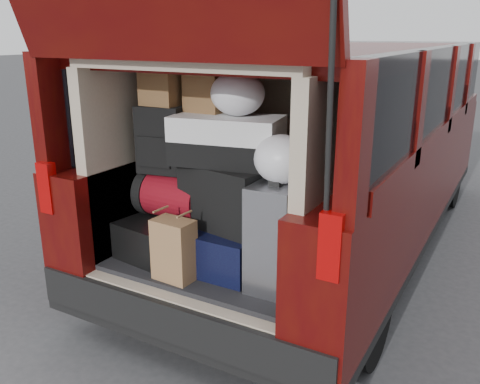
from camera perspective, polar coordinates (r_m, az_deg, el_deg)
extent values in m
plane|color=#353538|center=(3.27, -3.73, -17.60)|extent=(80.00, 80.00, 0.00)
cylinder|color=black|center=(3.83, -10.91, -6.88)|extent=(0.24, 0.64, 0.64)
cylinder|color=black|center=(3.13, 13.44, -12.95)|extent=(0.24, 0.64, 0.64)
cylinder|color=black|center=(6.55, 7.97, 3.51)|extent=(0.24, 0.64, 0.64)
cylinder|color=black|center=(6.16, 22.25, 1.48)|extent=(0.24, 0.64, 0.64)
cube|color=black|center=(4.83, 9.77, -2.38)|extent=(1.90, 4.85, 0.08)
cube|color=#460608|center=(5.01, 1.56, 3.84)|extent=(0.33, 4.85, 0.80)
cube|color=#460608|center=(4.51, 19.44, 1.31)|extent=(0.33, 4.85, 0.80)
cube|color=#460608|center=(4.56, 10.75, 15.30)|extent=(1.82, 4.46, 0.10)
cube|color=black|center=(4.84, 0.05, 12.26)|extent=(0.12, 4.25, 0.68)
cube|color=black|center=(4.27, 21.46, 10.39)|extent=(0.12, 4.25, 0.68)
cube|color=black|center=(2.86, -7.16, -13.83)|extent=(1.86, 0.16, 0.22)
cube|color=#990505|center=(3.14, -20.77, 0.46)|extent=(0.10, 0.06, 0.30)
cube|color=#990505|center=(2.17, 10.21, -6.02)|extent=(0.10, 0.06, 0.30)
cube|color=black|center=(3.21, -1.21, -7.53)|extent=(1.24, 1.05, 0.06)
cube|color=#B7A58D|center=(3.38, -10.96, 4.30)|extent=(0.08, 1.05, 1.15)
cube|color=#B7A58D|center=(2.74, 10.67, 1.23)|extent=(0.08, 1.05, 1.15)
cube|color=#B7A58D|center=(3.48, 3.41, 4.95)|extent=(1.34, 0.06, 1.15)
cube|color=#B7A58D|center=(2.92, -1.36, 14.57)|extent=(1.34, 1.05, 0.06)
cylinder|color=black|center=(1.95, 9.94, 10.56)|extent=(0.02, 0.90, 0.76)
cube|color=black|center=(3.32, -1.18, -11.36)|extent=(1.24, 1.05, 0.55)
cube|color=black|center=(3.24, -8.01, -4.73)|extent=(0.49, 0.62, 0.23)
cube|color=black|center=(3.04, -1.18, -5.86)|extent=(0.46, 0.57, 0.25)
cube|color=white|center=(2.74, 4.42, -4.81)|extent=(0.25, 0.39, 0.58)
cube|color=#906341|center=(2.86, -7.43, -6.46)|extent=(0.24, 0.16, 0.35)
cube|color=maroon|center=(3.14, -7.41, -0.39)|extent=(0.45, 0.30, 0.28)
cube|color=black|center=(2.91, -1.40, -0.47)|extent=(0.56, 0.39, 0.37)
cube|color=black|center=(3.10, -8.73, 5.85)|extent=(0.31, 0.22, 0.40)
cube|color=white|center=(2.86, -1.47, 5.83)|extent=(0.65, 0.42, 0.27)
cube|color=brown|center=(3.07, -8.72, 11.50)|extent=(0.23, 0.19, 0.20)
cube|color=brown|center=(2.99, -3.71, 11.15)|extent=(0.23, 0.19, 0.23)
ellipsoid|color=white|center=(2.83, -0.27, 10.99)|extent=(0.31, 0.29, 0.24)
ellipsoid|color=white|center=(2.60, 4.72, 3.70)|extent=(0.30, 0.28, 0.25)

